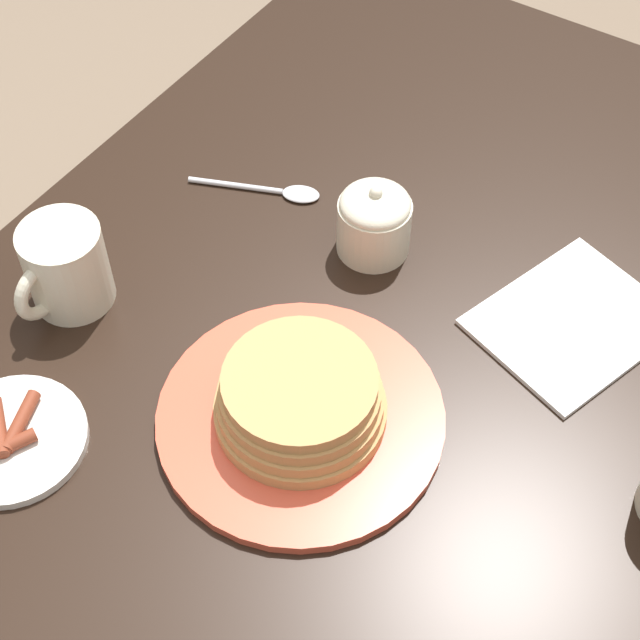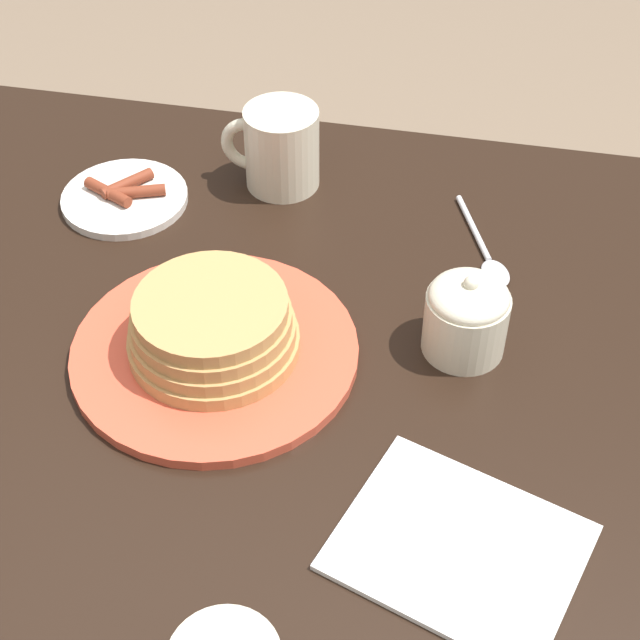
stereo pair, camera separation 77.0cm
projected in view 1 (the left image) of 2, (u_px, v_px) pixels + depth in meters
dining_table at (340, 492)px, 1.05m from camera, size 1.56×0.98×0.74m
pancake_plate at (302, 404)px, 0.96m from camera, size 0.29×0.29×0.08m
side_plate_bacon at (11, 439)px, 0.96m from camera, size 0.15×0.15×0.02m
coffee_mug at (67, 265)px, 1.05m from camera, size 0.12×0.09×0.10m
sugar_bowl at (374, 220)px, 1.10m from camera, size 0.08×0.08×0.09m
napkin at (572, 322)px, 1.06m from camera, size 0.24×0.21×0.01m
spoon at (279, 191)px, 1.19m from camera, size 0.08×0.16×0.01m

